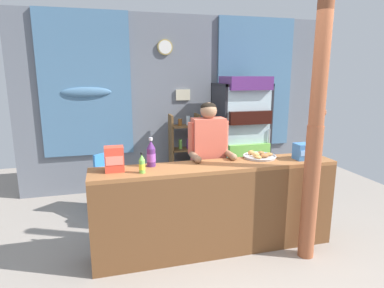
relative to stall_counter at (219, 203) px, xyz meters
name	(u,v)px	position (x,y,z in m)	size (l,w,h in m)	color
ground_plane	(206,225)	(0.06, 0.66, -0.58)	(7.02, 7.02, 0.00)	gray
back_wall_curtained	(177,101)	(0.06, 2.33, 0.89)	(5.10, 0.22, 2.86)	slate
stall_counter	(219,203)	(0.00, 0.00, 0.00)	(2.65, 0.46, 0.98)	#935B33
timber_post	(315,131)	(0.89, -0.29, 0.78)	(0.19, 0.16, 2.85)	#995133
drink_fridge	(241,129)	(0.99, 1.73, 0.46)	(0.79, 0.75, 1.88)	#232328
bottle_shelf_rack	(184,152)	(0.11, 2.00, 0.09)	(0.48, 0.28, 1.29)	brown
plastic_lawn_chair	(114,179)	(-1.06, 1.37, -0.09)	(0.62, 0.62, 0.86)	#3884D6
shopkeeper	(208,154)	(0.03, 0.47, 0.43)	(0.49, 0.42, 1.61)	#28282D
soda_bottle_grape_soda	(151,154)	(-0.68, 0.21, 0.53)	(0.09, 0.09, 0.30)	#56286B
soda_bottle_lime_soda	(142,164)	(-0.80, 0.00, 0.49)	(0.06, 0.06, 0.21)	#75C64C
snack_box_crackers	(114,159)	(-1.06, 0.13, 0.52)	(0.18, 0.14, 0.25)	#E5422D
snack_box_biscuit	(305,151)	(1.03, 0.05, 0.49)	(0.22, 0.16, 0.18)	#3D75B7
pastry_tray	(260,156)	(0.57, 0.23, 0.42)	(0.38, 0.38, 0.07)	#BCBCC1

